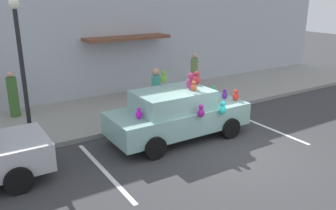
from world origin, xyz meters
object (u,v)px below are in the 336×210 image
plush_covered_car (177,113)px  pedestrian_by_lamp (13,96)px  teddy_bear_on_sidewalk (162,105)px  street_lamp_post (21,59)px  pedestrian_near_shopfront (156,93)px  pedestrian_walking_past (194,75)px

plush_covered_car → pedestrian_by_lamp: bearing=132.1°
teddy_bear_on_sidewalk → plush_covered_car: bearing=-107.5°
plush_covered_car → street_lamp_post: (-3.96, 1.74, 1.80)m
plush_covered_car → pedestrian_by_lamp: 5.90m
plush_covered_car → teddy_bear_on_sidewalk: (0.58, 1.84, -0.35)m
plush_covered_car → street_lamp_post: bearing=156.3°
plush_covered_car → pedestrian_near_shopfront: bearing=80.1°
teddy_bear_on_sidewalk → pedestrian_by_lamp: size_ratio=0.41×
pedestrian_near_shopfront → pedestrian_by_lamp: 4.97m
plush_covered_car → pedestrian_near_shopfront: (0.32, 1.82, 0.15)m
teddy_bear_on_sidewalk → pedestrian_walking_past: size_ratio=0.37×
plush_covered_car → pedestrian_walking_past: bearing=47.0°
pedestrian_by_lamp → teddy_bear_on_sidewalk: bearing=-29.1°
pedestrian_walking_past → pedestrian_by_lamp: (-6.94, 1.17, -0.11)m
teddy_bear_on_sidewalk → pedestrian_walking_past: (2.41, 1.36, 0.54)m
teddy_bear_on_sidewalk → pedestrian_near_shopfront: size_ratio=0.39×
teddy_bear_on_sidewalk → street_lamp_post: (-4.55, -0.10, 2.15)m
plush_covered_car → teddy_bear_on_sidewalk: size_ratio=6.58×
plush_covered_car → pedestrian_walking_past: size_ratio=2.42×
teddy_bear_on_sidewalk → pedestrian_by_lamp: (-4.53, 2.53, 0.44)m
plush_covered_car → street_lamp_post: 4.69m
pedestrian_near_shopfront → street_lamp_post: bearing=-179.0°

